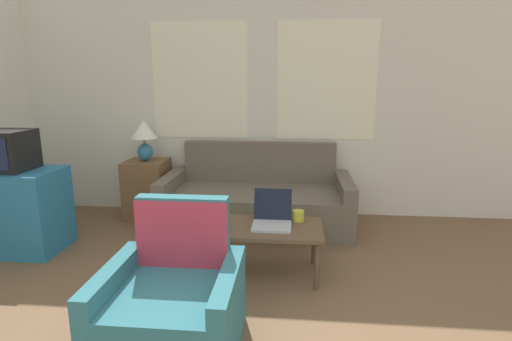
{
  "coord_description": "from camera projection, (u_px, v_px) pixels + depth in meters",
  "views": [
    {
      "loc": [
        0.28,
        -0.77,
        1.56
      ],
      "look_at": [
        -0.06,
        2.79,
        0.75
      ],
      "focal_mm": 28.0,
      "sensor_mm": 36.0,
      "label": 1
    }
  ],
  "objects": [
    {
      "name": "wall_back",
      "position": [
        270.0,
        103.0,
        4.59
      ],
      "size": [
        6.77,
        0.06,
        2.6
      ],
      "color": "silver",
      "rests_on": "ground_plane"
    },
    {
      "name": "couch",
      "position": [
        257.0,
        202.0,
        4.38
      ],
      "size": [
        2.01,
        0.91,
        0.87
      ],
      "color": "#665B4C",
      "rests_on": "ground_plane"
    },
    {
      "name": "armchair",
      "position": [
        174.0,
        306.0,
        2.36
      ],
      "size": [
        0.78,
        0.74,
        0.86
      ],
      "color": "#2D6B75",
      "rests_on": "ground_plane"
    },
    {
      "name": "tv_dresser",
      "position": [
        9.0,
        210.0,
        3.7
      ],
      "size": [
        0.98,
        0.57,
        0.77
      ],
      "color": "teal",
      "rests_on": "ground_plane"
    },
    {
      "name": "television",
      "position": [
        0.0,
        150.0,
        3.57
      ],
      "size": [
        0.53,
        0.4,
        0.36
      ],
      "color": "black",
      "rests_on": "tv_dresser"
    },
    {
      "name": "side_table",
      "position": [
        147.0,
        189.0,
        4.61
      ],
      "size": [
        0.46,
        0.46,
        0.67
      ],
      "color": "brown",
      "rests_on": "ground_plane"
    },
    {
      "name": "table_lamp",
      "position": [
        144.0,
        135.0,
        4.47
      ],
      "size": [
        0.29,
        0.29,
        0.46
      ],
      "color": "teal",
      "rests_on": "side_table"
    },
    {
      "name": "coffee_table",
      "position": [
        256.0,
        231.0,
        3.23
      ],
      "size": [
        1.07,
        0.54,
        0.41
      ],
      "color": "brown",
      "rests_on": "ground_plane"
    },
    {
      "name": "laptop",
      "position": [
        272.0,
        218.0,
        3.23
      ],
      "size": [
        0.31,
        0.33,
        0.27
      ],
      "color": "#B7B7BC",
      "rests_on": "coffee_table"
    },
    {
      "name": "cup_navy",
      "position": [
        298.0,
        216.0,
        3.33
      ],
      "size": [
        0.1,
        0.1,
        0.09
      ],
      "color": "gold",
      "rests_on": "coffee_table"
    },
    {
      "name": "cup_yellow",
      "position": [
        219.0,
        216.0,
        3.33
      ],
      "size": [
        0.1,
        0.1,
        0.08
      ],
      "color": "teal",
      "rests_on": "coffee_table"
    },
    {
      "name": "book_red",
      "position": [
        214.0,
        226.0,
        3.16
      ],
      "size": [
        0.24,
        0.22,
        0.04
      ],
      "color": "#334C8E",
      "rests_on": "coffee_table"
    }
  ]
}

